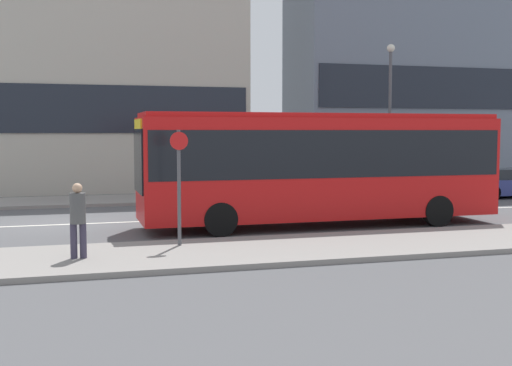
# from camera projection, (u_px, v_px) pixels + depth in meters

# --- Properties ---
(ground_plane) EXTENTS (120.00, 120.00, 0.00)m
(ground_plane) POSITION_uv_depth(u_px,v_px,m) (60.00, 225.00, 20.12)
(ground_plane) COLOR #4F4F51
(sidewalk_near) EXTENTS (44.00, 3.50, 0.13)m
(sidewalk_near) POSITION_uv_depth(u_px,v_px,m) (56.00, 261.00, 14.13)
(sidewalk_near) COLOR gray
(sidewalk_near) RESTS_ON ground_plane
(sidewalk_far) EXTENTS (44.00, 3.50, 0.13)m
(sidewalk_far) POSITION_uv_depth(u_px,v_px,m) (63.00, 202.00, 26.10)
(sidewalk_far) COLOR gray
(sidewalk_far) RESTS_ON ground_plane
(lane_centerline) EXTENTS (41.80, 0.16, 0.01)m
(lane_centerline) POSITION_uv_depth(u_px,v_px,m) (60.00, 225.00, 20.12)
(lane_centerline) COLOR silver
(lane_centerline) RESTS_ON ground_plane
(apartment_block_left_tower) EXTENTS (12.52, 6.33, 14.34)m
(apartment_block_left_tower) POSITION_uv_depth(u_px,v_px,m) (115.00, 47.00, 32.35)
(apartment_block_left_tower) COLOR #B7B2A3
(apartment_block_left_tower) RESTS_ON ground_plane
(apartment_block_right_tower) EXTENTS (12.94, 5.10, 19.04)m
(apartment_block_right_tower) POSITION_uv_depth(u_px,v_px,m) (406.00, 14.00, 36.00)
(apartment_block_right_tower) COLOR slate
(apartment_block_right_tower) RESTS_ON ground_plane
(city_bus) EXTENTS (11.12, 2.47, 3.46)m
(city_bus) POSITION_uv_depth(u_px,v_px,m) (321.00, 162.00, 19.73)
(city_bus) COLOR red
(city_bus) RESTS_ON ground_plane
(parked_car_0) EXTENTS (4.43, 1.70, 1.29)m
(parked_car_0) POSITION_uv_depth(u_px,v_px,m) (396.00, 186.00, 27.25)
(parked_car_0) COLOR #4C5156
(parked_car_0) RESTS_ON ground_plane
(parked_car_1) EXTENTS (4.58, 1.70, 1.28)m
(parked_car_1) POSITION_uv_depth(u_px,v_px,m) (510.00, 183.00, 28.51)
(parked_car_1) COLOR navy
(parked_car_1) RESTS_ON ground_plane
(pedestrian_near_stop) EXTENTS (0.35, 0.34, 1.67)m
(pedestrian_near_stop) POSITION_uv_depth(u_px,v_px,m) (78.00, 216.00, 14.08)
(pedestrian_near_stop) COLOR #383347
(pedestrian_near_stop) RESTS_ON sidewalk_near
(bus_stop_sign) EXTENTS (0.44, 0.12, 2.84)m
(bus_stop_sign) POSITION_uv_depth(u_px,v_px,m) (179.00, 178.00, 15.63)
(bus_stop_sign) COLOR #4C4C51
(bus_stop_sign) RESTS_ON sidewalk_near
(street_lamp) EXTENTS (0.36, 0.36, 6.69)m
(street_lamp) POSITION_uv_depth(u_px,v_px,m) (390.00, 102.00, 28.88)
(street_lamp) COLOR #4C4C51
(street_lamp) RESTS_ON sidewalk_far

